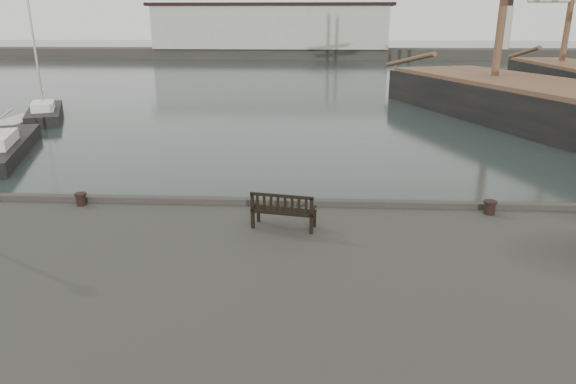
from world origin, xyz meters
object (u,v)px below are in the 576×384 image
at_px(bench, 284,217).
at_px(bollard_right, 490,207).
at_px(bollard_left, 81,199).
at_px(yacht_d, 45,116).
at_px(yacht_c, 3,151).

height_order(bench, bollard_right, bench).
distance_m(bench, bollard_left, 6.69).
bearing_deg(bollard_right, yacht_d, 138.07).
bearing_deg(bollard_right, yacht_c, 151.93).
height_order(bench, yacht_c, yacht_c).
xyz_separation_m(bollard_left, yacht_c, (-9.96, 11.93, -1.51)).
relative_size(bollard_left, bollard_right, 0.94).
bearing_deg(yacht_d, bollard_right, -66.20).
height_order(bollard_left, yacht_c, yacht_c).
relative_size(bollard_left, yacht_c, 0.03).
bearing_deg(bench, yacht_c, 151.84).
bearing_deg(bollard_left, yacht_d, 119.90).
xyz_separation_m(bollard_right, yacht_d, (-25.98, 23.34, -1.54)).
distance_m(bench, yacht_d, 31.78).
bearing_deg(yacht_d, bench, -75.54).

